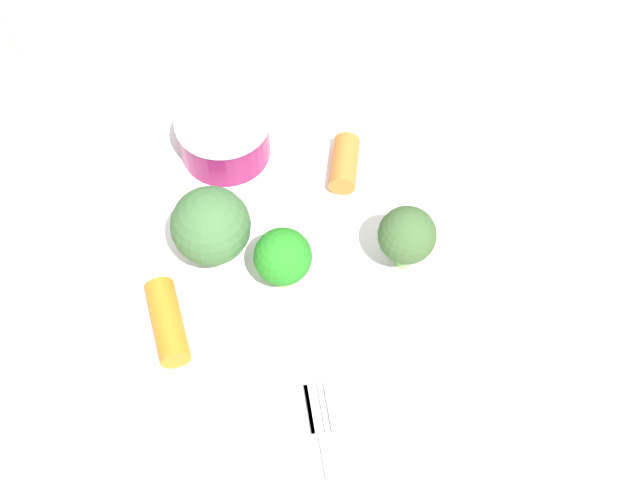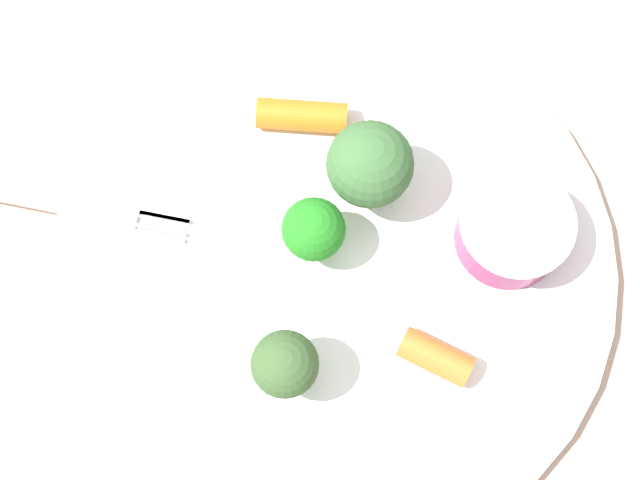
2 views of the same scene
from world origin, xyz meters
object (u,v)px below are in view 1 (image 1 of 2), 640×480
(broccoli_floret_2, at_px, (407,236))
(broccoli_floret_0, at_px, (283,257))
(plate, at_px, (294,267))
(broccoli_floret_1, at_px, (211,226))
(carrot_stick_1, at_px, (167,322))
(sauce_cup, at_px, (224,136))
(carrot_stick_0, at_px, (345,163))

(broccoli_floret_2, bearing_deg, broccoli_floret_0, -86.28)
(plate, height_order, broccoli_floret_1, broccoli_floret_1)
(broccoli_floret_0, xyz_separation_m, broccoli_floret_2, (-0.00, 0.07, 0.00))
(broccoli_floret_0, distance_m, carrot_stick_1, 0.07)
(broccoli_floret_1, relative_size, carrot_stick_1, 1.15)
(sauce_cup, relative_size, broccoli_floret_0, 1.37)
(broccoli_floret_0, distance_m, broccoli_floret_2, 0.07)
(carrot_stick_1, bearing_deg, broccoli_floret_2, 102.05)
(broccoli_floret_0, bearing_deg, carrot_stick_0, 149.81)
(broccoli_floret_1, distance_m, broccoli_floret_2, 0.11)
(broccoli_floret_0, xyz_separation_m, carrot_stick_0, (-0.08, 0.04, -0.02))
(sauce_cup, xyz_separation_m, carrot_stick_1, (0.12, -0.04, -0.01))
(sauce_cup, xyz_separation_m, carrot_stick_0, (0.02, 0.07, -0.01))
(plate, xyz_separation_m, carrot_stick_0, (-0.06, 0.04, 0.01))
(broccoli_floret_2, relative_size, carrot_stick_1, 0.95)
(sauce_cup, bearing_deg, broccoli_floret_1, -6.70)
(broccoli_floret_0, height_order, carrot_stick_0, broccoli_floret_0)
(broccoli_floret_1, bearing_deg, broccoli_floret_2, 82.22)
(sauce_cup, relative_size, carrot_stick_0, 1.59)
(sauce_cup, height_order, broccoli_floret_0, broccoli_floret_0)
(broccoli_floret_1, height_order, carrot_stick_1, broccoli_floret_1)
(plate, xyz_separation_m, sauce_cup, (-0.09, -0.04, 0.02))
(carrot_stick_1, bearing_deg, sauce_cup, 163.09)
(broccoli_floret_1, xyz_separation_m, carrot_stick_1, (0.04, -0.03, -0.03))
(plate, distance_m, broccoli_floret_2, 0.07)
(carrot_stick_0, xyz_separation_m, carrot_stick_1, (0.10, -0.11, 0.00))
(broccoli_floret_0, relative_size, broccoli_floret_1, 0.75)
(sauce_cup, height_order, broccoli_floret_1, broccoli_floret_1)
(broccoli_floret_0, height_order, carrot_stick_1, broccoli_floret_0)
(plate, relative_size, sauce_cup, 5.12)
(broccoli_floret_0, bearing_deg, carrot_stick_1, -69.69)
(sauce_cup, distance_m, broccoli_floret_0, 0.10)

